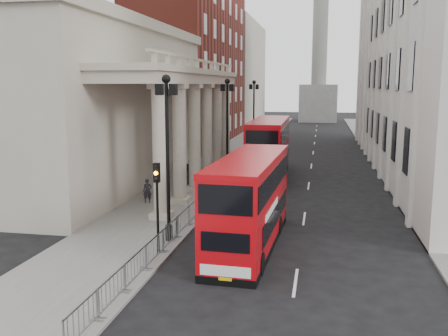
# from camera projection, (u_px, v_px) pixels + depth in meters

# --- Properties ---
(ground) EXTENTS (260.00, 260.00, 0.00)m
(ground) POSITION_uv_depth(u_px,v_px,m) (155.00, 272.00, 21.43)
(ground) COLOR black
(ground) RESTS_ON ground
(sidewalk_west) EXTENTS (6.00, 140.00, 0.12)m
(sidewalk_west) POSITION_uv_depth(u_px,v_px,m) (222.00, 163.00, 51.03)
(sidewalk_west) COLOR slate
(sidewalk_west) RESTS_ON ground
(sidewalk_east) EXTENTS (3.00, 140.00, 0.12)m
(sidewalk_east) POSITION_uv_depth(u_px,v_px,m) (390.00, 168.00, 47.92)
(sidewalk_east) COLOR slate
(sidewalk_east) RESTS_ON ground
(kerb) EXTENTS (0.20, 140.00, 0.14)m
(kerb) POSITION_uv_depth(u_px,v_px,m) (251.00, 163.00, 50.47)
(kerb) COLOR slate
(kerb) RESTS_ON ground
(portico_building) EXTENTS (9.00, 28.00, 12.00)m
(portico_building) POSITION_uv_depth(u_px,v_px,m) (101.00, 109.00, 39.85)
(portico_building) COLOR #9D9684
(portico_building) RESTS_ON ground
(brick_building) EXTENTS (9.00, 32.00, 22.00)m
(brick_building) POSITION_uv_depth(u_px,v_px,m) (194.00, 62.00, 68.07)
(brick_building) COLOR maroon
(brick_building) RESTS_ON ground
(west_building_far) EXTENTS (9.00, 30.00, 20.00)m
(west_building_far) POSITION_uv_depth(u_px,v_px,m) (234.00, 74.00, 99.21)
(west_building_far) COLOR #9D9684
(west_building_far) RESTS_ON ground
(east_building) EXTENTS (8.00, 55.00, 25.00)m
(east_building) POSITION_uv_depth(u_px,v_px,m) (422.00, 36.00, 47.33)
(east_building) COLOR beige
(east_building) RESTS_ON ground
(monument_column) EXTENTS (8.00, 8.00, 54.20)m
(monument_column) POSITION_uv_depth(u_px,v_px,m) (320.00, 47.00, 106.73)
(monument_column) COLOR #60605E
(monument_column) RESTS_ON ground
(lamp_post_south) EXTENTS (1.05, 0.44, 8.32)m
(lamp_post_south) POSITION_uv_depth(u_px,v_px,m) (167.00, 147.00, 24.61)
(lamp_post_south) COLOR black
(lamp_post_south) RESTS_ON sidewalk_west
(lamp_post_mid) EXTENTS (1.05, 0.44, 8.32)m
(lamp_post_mid) POSITION_uv_depth(u_px,v_px,m) (227.00, 123.00, 40.10)
(lamp_post_mid) COLOR black
(lamp_post_mid) RESTS_ON sidewalk_west
(lamp_post_north) EXTENTS (1.05, 0.44, 8.32)m
(lamp_post_north) POSITION_uv_depth(u_px,v_px,m) (254.00, 112.00, 55.59)
(lamp_post_north) COLOR black
(lamp_post_north) RESTS_ON sidewalk_west
(traffic_light) EXTENTS (0.28, 0.33, 4.30)m
(traffic_light) POSITION_uv_depth(u_px,v_px,m) (157.00, 191.00, 22.93)
(traffic_light) COLOR black
(traffic_light) RESTS_ON sidewalk_west
(crowd_barriers) EXTENTS (0.50, 18.75, 1.10)m
(crowd_barriers) POSITION_uv_depth(u_px,v_px,m) (163.00, 241.00, 23.54)
(crowd_barriers) COLOR gray
(crowd_barriers) RESTS_ON sidewalk_west
(bus_near) EXTENTS (2.96, 10.53, 4.50)m
(bus_near) POSITION_uv_depth(u_px,v_px,m) (250.00, 200.00, 24.45)
(bus_near) COLOR #BF080F
(bus_near) RESTS_ON ground
(bus_far) EXTENTS (2.94, 11.67, 5.03)m
(bus_far) POSITION_uv_depth(u_px,v_px,m) (269.00, 148.00, 42.75)
(bus_far) COLOR #A7070D
(bus_far) RESTS_ON ground
(pedestrian_a) EXTENTS (0.66, 0.51, 1.61)m
(pedestrian_a) POSITION_uv_depth(u_px,v_px,m) (147.00, 191.00, 33.36)
(pedestrian_a) COLOR black
(pedestrian_a) RESTS_ON sidewalk_west
(pedestrian_b) EXTENTS (1.00, 0.89, 1.69)m
(pedestrian_b) POSITION_uv_depth(u_px,v_px,m) (190.00, 170.00, 41.36)
(pedestrian_b) COLOR black
(pedestrian_b) RESTS_ON sidewalk_west
(pedestrian_c) EXTENTS (1.01, 0.78, 1.84)m
(pedestrian_c) POSITION_uv_depth(u_px,v_px,m) (186.00, 175.00, 38.59)
(pedestrian_c) COLOR black
(pedestrian_c) RESTS_ON sidewalk_west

